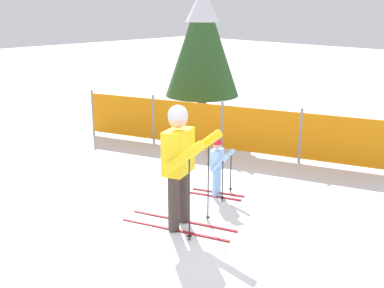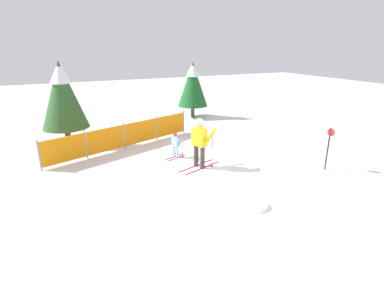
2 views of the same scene
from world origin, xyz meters
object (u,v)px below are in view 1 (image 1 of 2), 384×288
safety_fence (222,127)px  conifer_far (202,39)px  skier_child (218,163)px  skier_adult (180,156)px

safety_fence → conifer_far: (-2.18, 1.67, 1.71)m
skier_child → conifer_far: 5.51m
skier_adult → conifer_far: 6.58m
skier_adult → skier_child: skier_adult is taller
safety_fence → conifer_far: 3.23m
skier_adult → conifer_far: conifer_far is taller
skier_child → conifer_far: conifer_far is taller
safety_fence → conifer_far: conifer_far is taller
skier_child → conifer_far: (-3.78, 3.63, 1.69)m
skier_adult → skier_child: bearing=87.8°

